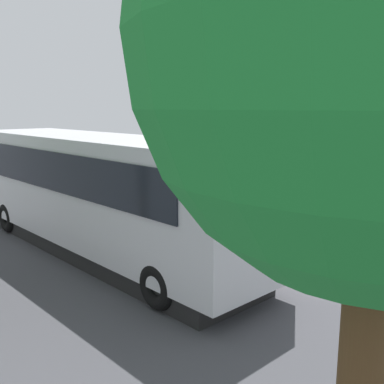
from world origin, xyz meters
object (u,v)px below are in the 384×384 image
(traffic_cone, at_px, (250,206))
(spectator_far_left, at_px, (210,209))
(spectator_centre, at_px, (155,197))
(spectator_right, at_px, (122,194))
(stunt_motorcycle, at_px, (213,183))
(parked_motorcycle_silver, at_px, (115,212))
(spectator_left, at_px, (180,202))
(parked_motorcycle_dark, at_px, (214,241))
(tour_bus, at_px, (101,195))

(traffic_cone, bearing_deg, spectator_far_left, 111.56)
(spectator_centre, relative_size, spectator_right, 1.04)
(stunt_motorcycle, bearing_deg, spectator_right, 76.24)
(stunt_motorcycle, distance_m, traffic_cone, 1.79)
(spectator_right, xyz_separation_m, parked_motorcycle_silver, (-0.36, 0.55, -0.51))
(spectator_left, relative_size, spectator_right, 1.05)
(spectator_far_left, distance_m, parked_motorcycle_dark, 1.46)
(spectator_far_left, height_order, spectator_left, spectator_left)
(spectator_right, height_order, stunt_motorcycle, stunt_motorcycle)
(spectator_far_left, xyz_separation_m, spectator_right, (4.01, 0.32, -0.05))
(tour_bus, bearing_deg, spectator_left, -92.76)
(tour_bus, relative_size, stunt_motorcycle, 5.87)
(spectator_left, bearing_deg, tour_bus, 87.24)
(spectator_right, relative_size, parked_motorcycle_dark, 0.82)
(parked_motorcycle_silver, relative_size, traffic_cone, 3.26)
(parked_motorcycle_silver, xyz_separation_m, traffic_cone, (-2.13, -4.71, -0.18))
(spectator_far_left, height_order, spectator_centre, spectator_far_left)
(parked_motorcycle_dark, bearing_deg, stunt_motorcycle, -46.52)
(tour_bus, height_order, stunt_motorcycle, tour_bus)
(spectator_centre, distance_m, stunt_motorcycle, 3.43)
(spectator_right, xyz_separation_m, parked_motorcycle_dark, (-5.02, 0.58, -0.51))
(spectator_far_left, height_order, parked_motorcycle_dark, spectator_far_left)
(spectator_far_left, distance_m, spectator_left, 1.36)
(spectator_right, xyz_separation_m, stunt_motorcycle, (-0.92, -3.74, 0.06))
(spectator_left, height_order, spectator_centre, spectator_left)
(tour_bus, xyz_separation_m, spectator_left, (-0.14, -2.83, -0.60))
(spectator_centre, distance_m, traffic_cone, 4.03)
(parked_motorcycle_dark, bearing_deg, traffic_cone, -61.95)
(tour_bus, xyz_separation_m, traffic_cone, (0.02, -6.64, -1.34))
(tour_bus, bearing_deg, parked_motorcycle_dark, -143.01)
(tour_bus, distance_m, spectator_far_left, 3.23)
(parked_motorcycle_dark, height_order, traffic_cone, parked_motorcycle_dark)
(parked_motorcycle_silver, height_order, parked_motorcycle_dark, same)
(parked_motorcycle_silver, distance_m, parked_motorcycle_dark, 4.66)
(tour_bus, relative_size, spectator_right, 6.64)
(tour_bus, xyz_separation_m, spectator_right, (2.51, -2.47, -0.66))
(spectator_left, height_order, spectator_right, spectator_left)
(spectator_far_left, xyz_separation_m, stunt_motorcycle, (3.09, -3.42, 0.02))
(spectator_centre, relative_size, traffic_cone, 2.75)
(spectator_left, bearing_deg, spectator_far_left, 178.54)
(spectator_left, distance_m, parked_motorcycle_silver, 2.53)
(spectator_centre, xyz_separation_m, traffic_cone, (-1.06, -3.81, -0.73))
(spectator_far_left, bearing_deg, stunt_motorcycle, -47.91)
(spectator_left, distance_m, traffic_cone, 3.88)
(spectator_far_left, xyz_separation_m, parked_motorcycle_silver, (3.65, 0.87, -0.55))
(spectator_centre, bearing_deg, traffic_cone, -105.55)
(spectator_far_left, relative_size, spectator_left, 0.99)
(tour_bus, relative_size, spectator_left, 6.31)
(spectator_far_left, height_order, parked_motorcycle_silver, spectator_far_left)
(spectator_far_left, xyz_separation_m, spectator_left, (1.36, -0.03, 0.01))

